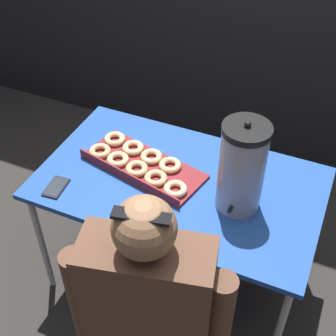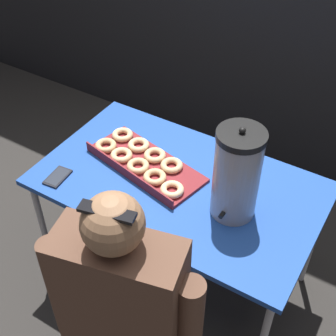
{
  "view_description": "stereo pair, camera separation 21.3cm",
  "coord_description": "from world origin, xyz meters",
  "px_view_note": "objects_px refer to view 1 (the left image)",
  "views": [
    {
      "loc": [
        0.58,
        -1.46,
        2.19
      ],
      "look_at": [
        -0.06,
        0.0,
        0.78
      ],
      "focal_mm": 50.0,
      "sensor_mm": 36.0,
      "label": 1
    },
    {
      "loc": [
        0.77,
        -1.36,
        2.19
      ],
      "look_at": [
        -0.06,
        0.0,
        0.78
      ],
      "focal_mm": 50.0,
      "sensor_mm": 36.0,
      "label": 2
    }
  ],
  "objects_px": {
    "cell_phone": "(56,187)",
    "donut_box": "(141,164)",
    "coffee_urn": "(242,168)",
    "person_seated": "(149,329)"
  },
  "relations": [
    {
      "from": "coffee_urn",
      "to": "cell_phone",
      "type": "distance_m",
      "value": 0.84
    },
    {
      "from": "coffee_urn",
      "to": "person_seated",
      "type": "relative_size",
      "value": 0.35
    },
    {
      "from": "coffee_urn",
      "to": "cell_phone",
      "type": "xyz_separation_m",
      "value": [
        -0.78,
        -0.24,
        -0.2
      ]
    },
    {
      "from": "donut_box",
      "to": "cell_phone",
      "type": "relative_size",
      "value": 4.47
    },
    {
      "from": "cell_phone",
      "to": "donut_box",
      "type": "bearing_deg",
      "value": 39.1
    },
    {
      "from": "coffee_urn",
      "to": "person_seated",
      "type": "height_order",
      "value": "person_seated"
    },
    {
      "from": "donut_box",
      "to": "cell_phone",
      "type": "bearing_deg",
      "value": -122.69
    },
    {
      "from": "donut_box",
      "to": "coffee_urn",
      "type": "xyz_separation_m",
      "value": [
        0.49,
        -0.05,
        0.19
      ]
    },
    {
      "from": "coffee_urn",
      "to": "person_seated",
      "type": "bearing_deg",
      "value": -101.06
    },
    {
      "from": "person_seated",
      "to": "donut_box",
      "type": "bearing_deg",
      "value": -74.48
    }
  ]
}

